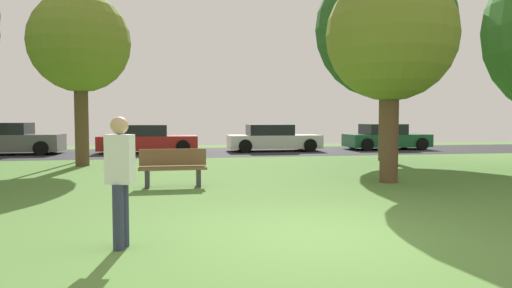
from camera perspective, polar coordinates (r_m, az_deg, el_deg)
name	(u,v)px	position (r m, az deg, el deg)	size (l,w,h in m)	color
ground_plane	(317,236)	(6.50, 7.71, -11.38)	(44.00, 44.00, 0.00)	#547F38
road_strip	(214,152)	(22.12, -5.30, -1.01)	(44.00, 6.40, 0.01)	#28282B
oak_tree_left	(385,29)	(18.46, 15.94, 13.72)	(5.29, 5.29, 7.69)	brown
maple_tree_near	(80,44)	(16.92, -21.32, 11.71)	(3.39, 3.39, 5.93)	brown
birch_tree_lone	(391,38)	(12.20, 16.64, 12.73)	(3.27, 3.27, 5.35)	brown
person_catcher	(120,176)	(5.92, -16.75, -3.89)	(0.37, 0.30, 1.66)	#2D334C
parked_car_grey	(9,140)	(23.41, -28.72, 0.46)	(4.47, 2.10, 1.44)	slate
parked_car_red	(147,140)	(22.13, -13.54, 0.50)	(4.57, 2.04, 1.33)	#B21E1E
parked_car_white	(273,139)	(22.68, 2.18, 0.65)	(4.60, 1.95, 1.33)	white
parked_car_green	(386,138)	(24.92, 16.02, 0.76)	(4.31, 2.10, 1.34)	#195633
park_bench	(173,167)	(11.03, -10.42, -2.92)	(1.60, 0.45, 0.90)	brown
street_lamp_post	(79,102)	(18.52, -21.43, 4.91)	(0.14, 0.14, 4.50)	#2D2D33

